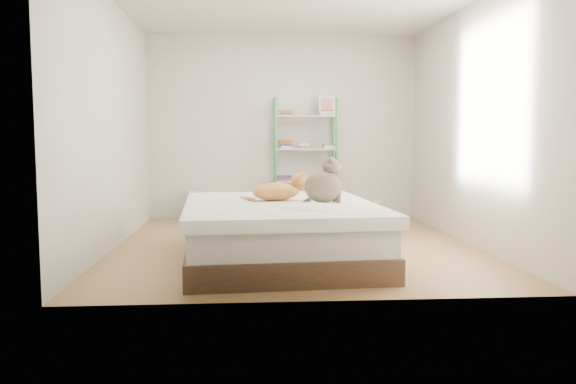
{
  "coord_description": "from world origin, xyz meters",
  "views": [
    {
      "loc": [
        -0.49,
        -5.94,
        1.14
      ],
      "look_at": [
        -0.1,
        -0.47,
        0.62
      ],
      "focal_mm": 35.0,
      "sensor_mm": 36.0,
      "label": 1
    }
  ],
  "objects": [
    {
      "name": "shelf_unit",
      "position": [
        0.31,
        1.88,
        0.84
      ],
      "size": [
        0.88,
        0.36,
        1.74
      ],
      "color": "green",
      "rests_on": "ground"
    },
    {
      "name": "cardboard_box",
      "position": [
        0.82,
        0.73,
        0.19
      ],
      "size": [
        0.68,
        0.71,
        0.44
      ],
      "rotation": [
        0.0,
        0.0,
        -0.48
      ],
      "color": "olive",
      "rests_on": "ground"
    },
    {
      "name": "room",
      "position": [
        0.0,
        0.0,
        1.3
      ],
      "size": [
        3.81,
        4.21,
        2.61
      ],
      "color": "olive",
      "rests_on": "ground"
    },
    {
      "name": "grey_cat",
      "position": [
        0.2,
        -0.81,
        0.76
      ],
      "size": [
        0.43,
        0.38,
        0.43
      ],
      "primitive_type": null,
      "rotation": [
        0.0,
        0.0,
        1.75
      ],
      "color": "brown",
      "rests_on": "bed"
    },
    {
      "name": "bed",
      "position": [
        -0.2,
        -0.77,
        0.28
      ],
      "size": [
        1.87,
        2.27,
        0.55
      ],
      "rotation": [
        0.0,
        0.0,
        0.07
      ],
      "color": "brown",
      "rests_on": "ground"
    },
    {
      "name": "white_bin",
      "position": [
        -1.14,
        1.85,
        0.21
      ],
      "size": [
        0.37,
        0.33,
        0.42
      ],
      "rotation": [
        0.0,
        0.0,
        -0.03
      ],
      "color": "silver",
      "rests_on": "ground"
    },
    {
      "name": "orange_cat",
      "position": [
        -0.23,
        -0.59,
        0.66
      ],
      "size": [
        0.58,
        0.38,
        0.22
      ],
      "primitive_type": null,
      "rotation": [
        0.0,
        0.0,
        0.17
      ],
      "color": "#EFA251",
      "rests_on": "bed"
    }
  ]
}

